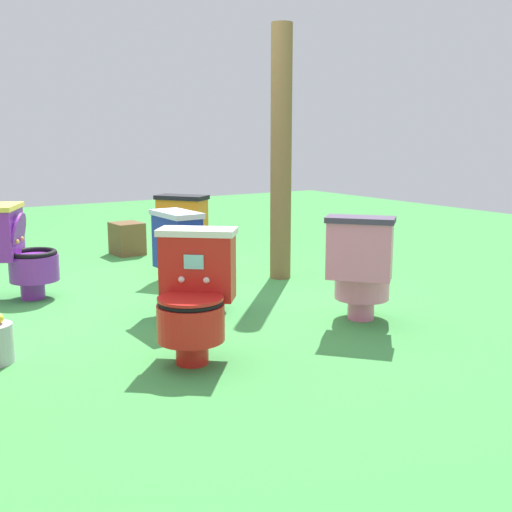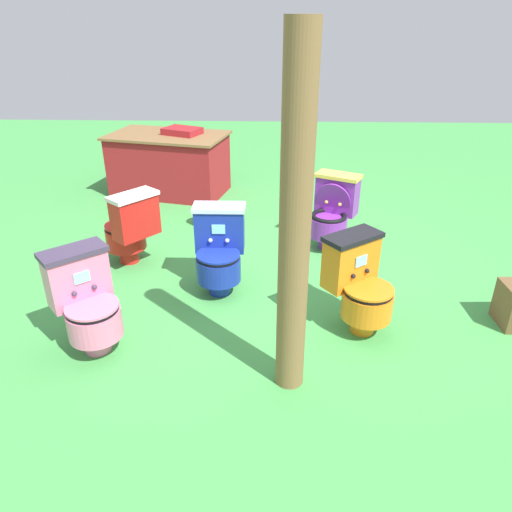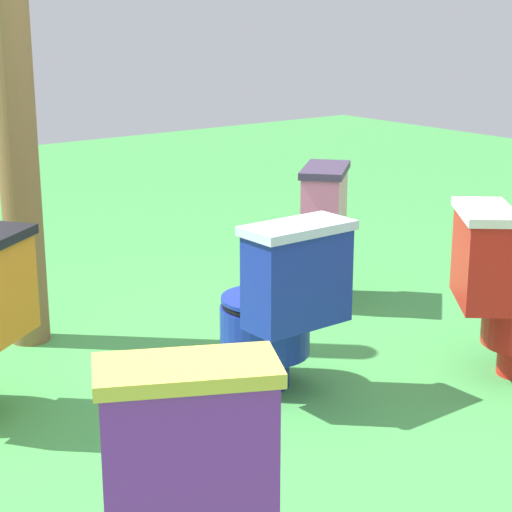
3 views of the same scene
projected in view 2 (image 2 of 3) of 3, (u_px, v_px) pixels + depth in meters
The scene contains 9 objects.
ground at pixel (265, 277), 4.39m from camera, with size 14.00×14.00×0.00m, color #429947.
toilet_orange at pixel (360, 284), 3.53m from camera, with size 0.62×0.63×0.73m.
toilet_pink at pixel (87, 301), 3.32m from camera, with size 0.63×0.63×0.73m.
toilet_purple at pixel (332, 211), 4.82m from camera, with size 0.58×0.62×0.73m.
toilet_red at pixel (130, 228), 4.46m from camera, with size 0.64×0.62×0.73m.
toilet_blue at pixel (219, 250), 4.04m from camera, with size 0.44×0.49×0.73m.
vendor_table at pixel (170, 164), 6.27m from camera, with size 1.62×1.17×0.85m.
wooden_post at pixel (295, 230), 2.67m from camera, with size 0.18×0.18×2.14m, color brown.
lemon_bucket at pixel (204, 215), 5.41m from camera, with size 0.22×0.22×0.28m.
Camera 2 is at (0.04, -3.83, 2.15)m, focal length 33.93 mm.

